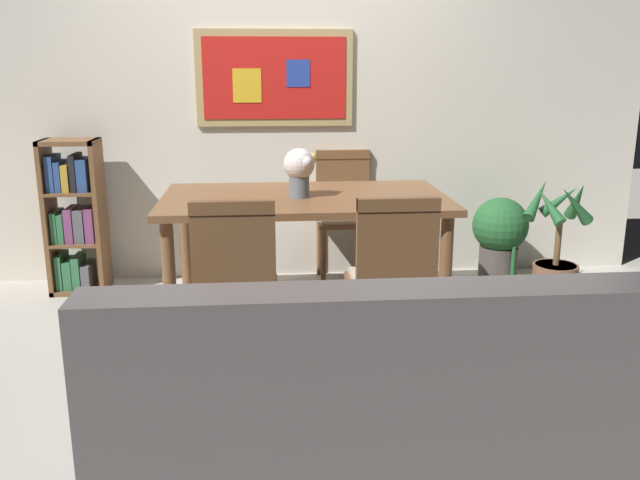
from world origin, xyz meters
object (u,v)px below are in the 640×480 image
leather_couch (361,406)px  bookshelf (75,219)px  potted_palm (556,257)px  dining_chair_near_left (235,275)px  dining_table (305,211)px  flower_vase (300,168)px  dining_chair_far_right (344,205)px  potted_ivy (500,235)px  dining_chair_near_right (392,270)px

leather_couch → bookshelf: 2.83m
potted_palm → dining_chair_near_left: bearing=-153.6°
dining_table → flower_vase: 0.26m
dining_chair_near_left → bookshelf: size_ratio=0.89×
dining_chair_far_right → potted_palm: size_ratio=1.14×
dining_chair_far_right → flower_vase: 0.99m
potted_ivy → flower_vase: (-1.43, -0.66, 0.58)m
potted_ivy → dining_chair_near_right: bearing=-126.7°
dining_chair_far_right → leather_couch: (-0.23, -2.45, -0.22)m
dining_chair_far_right → dining_chair_near_left: bearing=-114.2°
dining_table → dining_chair_near_right: bearing=-64.3°
potted_ivy → dining_chair_far_right: bearing=170.5°
dining_table → dining_chair_near_left: size_ratio=1.80×
bookshelf → dining_table: bearing=-24.4°
dining_chair_near_left → leather_couch: (0.47, -0.89, -0.22)m
dining_chair_near_right → dining_chair_far_right: 1.56m
bookshelf → potted_palm: 3.17m
bookshelf → potted_ivy: bearing=-1.2°
dining_table → potted_ivy: bearing=23.7°
potted_palm → flower_vase: (-1.67, -0.27, 0.64)m
dining_chair_far_right → bookshelf: size_ratio=0.89×
potted_ivy → potted_palm: size_ratio=0.76×
dining_table → flower_vase: size_ratio=5.87×
dining_chair_near_right → potted_palm: bearing=38.1°
leather_couch → bookshelf: bookshelf is taller
flower_vase → dining_chair_far_right: bearing=66.8°
bookshelf → potted_ivy: 2.90m
dining_table → leather_couch: (0.09, -1.66, -0.36)m
dining_chair_near_right → leather_couch: 0.96m
dining_chair_near_right → dining_table: bearing=115.7°
dining_table → dining_chair_near_left: (-0.38, -0.77, -0.13)m
leather_couch → bookshelf: (-1.58, 2.33, 0.18)m
dining_chair_near_left → potted_ivy: bearing=38.0°
dining_chair_near_right → bookshelf: bookshelf is taller
dining_chair_near_right → bookshelf: bearing=142.2°
leather_couch → potted_palm: (1.55, 1.89, -0.03)m
flower_vase → leather_couch: bearing=-85.6°
leather_couch → potted_palm: leather_couch is taller
potted_ivy → potted_palm: bearing=-58.3°
dining_table → dining_chair_far_right: bearing=67.5°
dining_table → bookshelf: bearing=155.6°
dining_chair_near_right → dining_chair_near_left: bearing=-179.6°
leather_couch → potted_palm: 2.44m
dining_chair_near_left → dining_chair_near_right: same height
dining_chair_near_right → flower_vase: bearing=118.9°
dining_table → dining_chair_near_right: (0.37, -0.77, -0.13)m
potted_ivy → flower_vase: bearing=-155.4°
bookshelf → potted_ivy: bookshelf is taller
dining_table → dining_chair_near_right: size_ratio=1.80×
bookshelf → flower_vase: (1.46, -0.72, 0.43)m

